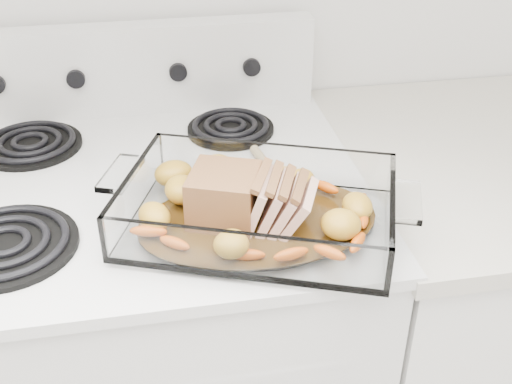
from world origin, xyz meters
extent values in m
cube|color=silver|center=(0.00, 1.66, 0.46)|extent=(0.76, 0.65, 0.92)
cube|color=silver|center=(0.00, 1.66, 0.93)|extent=(0.78, 0.67, 0.02)
cube|color=silver|center=(0.00, 1.95, 1.03)|extent=(0.76, 0.06, 0.18)
cylinder|color=black|center=(-0.19, 1.50, 0.94)|extent=(0.21, 0.21, 0.01)
cylinder|color=black|center=(0.19, 1.50, 0.94)|extent=(0.25, 0.25, 0.01)
cylinder|color=black|center=(-0.19, 1.81, 0.94)|extent=(0.19, 0.19, 0.01)
cylinder|color=black|center=(0.19, 1.81, 0.94)|extent=(0.17, 0.17, 0.01)
cylinder|color=black|center=(-0.10, 1.92, 1.03)|extent=(0.04, 0.02, 0.04)
cylinder|color=black|center=(0.10, 1.92, 1.03)|extent=(0.04, 0.02, 0.04)
cylinder|color=black|center=(0.25, 1.92, 1.03)|extent=(0.04, 0.02, 0.04)
cube|color=white|center=(0.67, 1.66, 0.45)|extent=(0.55, 0.65, 0.90)
cube|color=silver|center=(0.67, 1.66, 0.92)|extent=(0.58, 0.68, 0.03)
cube|color=white|center=(0.18, 1.47, 0.95)|extent=(0.39, 0.26, 0.01)
cube|color=white|center=(0.18, 1.35, 0.99)|extent=(0.39, 0.01, 0.07)
cube|color=white|center=(0.18, 1.60, 0.99)|extent=(0.39, 0.01, 0.07)
cube|color=white|center=(-0.01, 1.47, 0.99)|extent=(0.01, 0.26, 0.07)
cube|color=white|center=(0.37, 1.47, 0.99)|extent=(0.01, 0.26, 0.07)
cylinder|color=#37230B|center=(0.18, 1.47, 0.95)|extent=(0.23, 0.23, 0.00)
cube|color=#955A33|center=(0.13, 1.47, 0.99)|extent=(0.10, 0.10, 0.08)
cube|color=beige|center=(0.19, 1.47, 0.99)|extent=(0.04, 0.09, 0.08)
cube|color=beige|center=(0.20, 1.47, 0.99)|extent=(0.04, 0.09, 0.07)
cube|color=beige|center=(0.22, 1.47, 0.99)|extent=(0.04, 0.09, 0.07)
cube|color=beige|center=(0.24, 1.47, 0.99)|extent=(0.04, 0.09, 0.06)
ellipsoid|color=#D4460E|center=(0.05, 1.40, 0.96)|extent=(0.05, 0.02, 0.02)
ellipsoid|color=#D4460E|center=(0.28, 1.40, 0.96)|extent=(0.05, 0.02, 0.02)
ellipsoid|color=#D4460E|center=(0.32, 1.49, 0.96)|extent=(0.05, 0.02, 0.02)
ellipsoid|color=#D4460E|center=(0.04, 1.51, 0.96)|extent=(0.05, 0.02, 0.02)
ellipsoid|color=#BA7F1F|center=(0.04, 1.54, 0.97)|extent=(0.05, 0.05, 0.04)
ellipsoid|color=#BA7F1F|center=(0.20, 1.55, 0.97)|extent=(0.05, 0.05, 0.04)
ellipsoid|color=#BA7F1F|center=(0.29, 1.45, 0.97)|extent=(0.05, 0.05, 0.04)
cylinder|color=tan|center=(0.24, 1.62, 0.95)|extent=(0.05, 0.20, 0.02)
ellipsoid|color=tan|center=(0.27, 1.50, 0.95)|extent=(0.05, 0.07, 0.02)
camera|label=1|loc=(0.03, 0.69, 1.50)|focal=45.00mm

